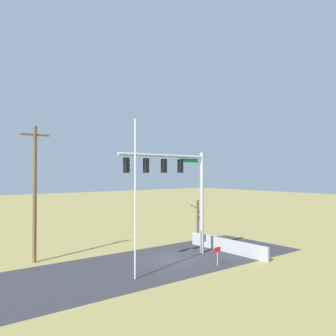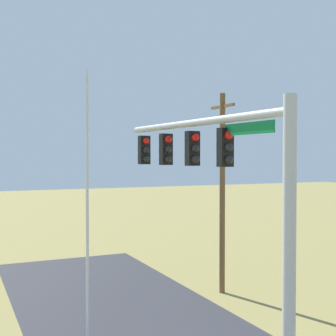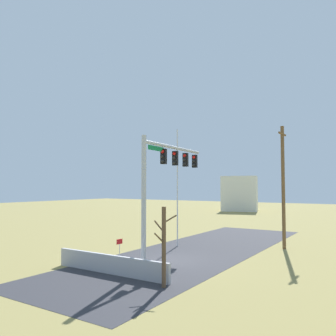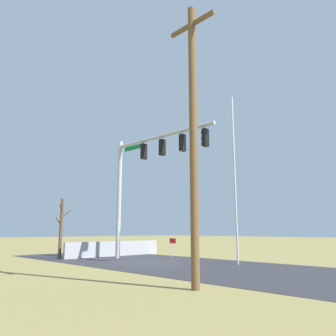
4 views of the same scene
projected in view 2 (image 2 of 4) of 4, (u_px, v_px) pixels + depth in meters
The scene contains 3 objects.
signal_mast at pixel (223, 189), 11.52m from camera, with size 7.67×0.75×7.60m.
flagpole at pixel (87, 209), 15.26m from camera, with size 0.10×0.10×9.19m, color silver.
utility_pole at pixel (222, 190), 21.40m from camera, with size 1.90×0.26×9.26m.
Camera 2 is at (10.54, -6.12, 6.31)m, focal length 49.34 mm.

